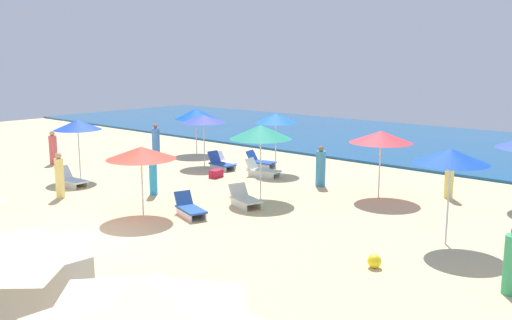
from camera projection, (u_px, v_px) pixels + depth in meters
name	position (u px, v px, depth m)	size (l,w,h in m)	color
ground_plane	(88.00, 239.00, 15.20)	(60.00, 60.00, 0.00)	#DFC28A
ocean	(431.00, 143.00, 31.75)	(60.00, 15.26, 0.12)	#155189
umbrella_0	(381.00, 137.00, 19.44)	(2.22, 2.22, 2.39)	silver
umbrella_1	(78.00, 125.00, 22.35)	(1.92, 1.92, 2.45)	silver
lounge_chair_1_0	(71.00, 180.00, 21.47)	(1.44, 0.73, 0.73)	silver
umbrella_2	(196.00, 114.00, 28.35)	(2.21, 2.21, 2.35)	silver
umbrella_3	(141.00, 153.00, 17.19)	(2.18, 2.18, 2.20)	silver
lounge_chair_3_0	(190.00, 208.00, 17.40)	(1.47, 0.97, 0.70)	silver
umbrella_4	(261.00, 132.00, 19.26)	(2.20, 2.20, 2.62)	silver
lounge_chair_4_0	(245.00, 199.00, 18.52)	(1.44, 1.03, 0.70)	silver
umbrella_5	(276.00, 118.00, 23.81)	(1.86, 1.86, 2.56)	silver
lounge_chair_5_0	(260.00, 161.00, 25.15)	(1.38, 0.89, 0.74)	silver
lounge_chair_5_1	(262.00, 170.00, 23.17)	(1.54, 0.85, 0.74)	silver
umbrella_7	(451.00, 156.00, 14.39)	(1.97, 1.97, 2.60)	silver
umbrella_8	(204.00, 119.00, 25.23)	(2.04, 2.04, 2.35)	silver
lounge_chair_8_0	(223.00, 162.00, 25.20)	(1.43, 0.90, 0.64)	silver
lounge_chair_8_1	(221.00, 163.00, 24.70)	(1.40, 0.71, 0.77)	silver
beachgoer_0	(156.00, 141.00, 28.08)	(0.55, 0.55, 1.61)	#467FCE
beachgoer_1	(449.00, 176.00, 19.55)	(0.43, 0.43, 1.70)	#E8DE69
beachgoer_2	(153.00, 174.00, 20.05)	(0.36, 0.36, 1.55)	#2A9CD9
beachgoer_4	(60.00, 176.00, 19.60)	(0.41, 0.41, 1.64)	#F9DF79
beachgoer_5	(321.00, 168.00, 21.37)	(0.53, 0.53, 1.58)	teal
beachgoer_6	(53.00, 149.00, 25.84)	(0.47, 0.47, 1.57)	#DC575A
cooler_box_0	(216.00, 174.00, 23.02)	(0.56, 0.36, 0.32)	red
beach_ball_1	(374.00, 261.00, 13.13)	(0.33, 0.33, 0.33)	yellow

